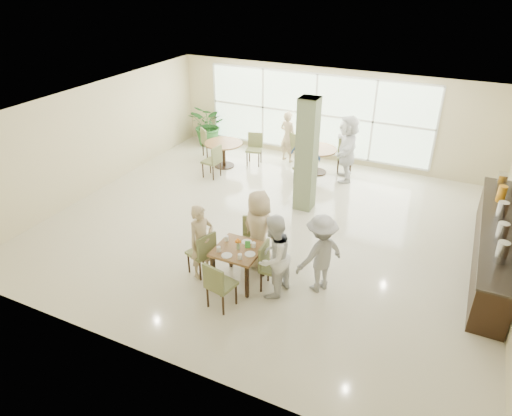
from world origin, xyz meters
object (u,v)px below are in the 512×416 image
at_px(main_table, 238,253).
at_px(teen_standing, 320,254).
at_px(round_table_right, 317,154).
at_px(buffet_counter, 495,241).
at_px(teen_right, 273,257).
at_px(adult_standing, 288,137).
at_px(adult_a, 305,156).
at_px(adult_b, 347,148).
at_px(teen_far, 259,230).
at_px(potted_plant, 209,125).
at_px(teen_left, 202,242).
at_px(round_table_left, 224,148).

relative_size(main_table, teen_standing, 0.55).
height_order(main_table, round_table_right, same).
height_order(main_table, buffet_counter, buffet_counter).
distance_m(teen_right, adult_standing, 6.50).
xyz_separation_m(adult_a, adult_b, (0.97, 0.68, 0.16)).
height_order(teen_standing, adult_a, teen_standing).
height_order(teen_far, adult_a, teen_far).
bearing_deg(teen_standing, round_table_right, -127.50).
bearing_deg(teen_standing, main_table, -39.13).
relative_size(teen_standing, adult_b, 0.83).
bearing_deg(adult_b, teen_right, -13.59).
relative_size(potted_plant, teen_left, 0.90).
bearing_deg(adult_a, teen_standing, -56.45).
relative_size(teen_far, adult_b, 0.89).
xyz_separation_m(round_table_right, teen_left, (-0.41, -5.69, 0.18)).
relative_size(teen_right, teen_standing, 1.05).
relative_size(round_table_left, teen_standing, 0.72).
bearing_deg(teen_left, adult_standing, 27.14).
bearing_deg(round_table_left, adult_b, 10.24).
bearing_deg(adult_standing, round_table_left, 56.04).
xyz_separation_m(buffet_counter, potted_plant, (-8.71, 3.52, 0.14)).
bearing_deg(round_table_left, potted_plant, 133.46).
bearing_deg(buffet_counter, teen_far, -154.45).
xyz_separation_m(round_table_left, teen_left, (2.26, -4.94, 0.19)).
distance_m(teen_standing, adult_standing, 6.31).
bearing_deg(teen_left, round_table_left, 45.23).
distance_m(round_table_right, teen_left, 5.71).
height_order(round_table_right, potted_plant, potted_plant).
distance_m(adult_b, adult_standing, 2.09).
distance_m(teen_standing, adult_a, 4.73).
relative_size(round_table_left, adult_standing, 0.72).
xyz_separation_m(main_table, adult_standing, (-1.44, 6.07, 0.14)).
bearing_deg(teen_left, round_table_right, 16.51).
relative_size(buffet_counter, adult_a, 3.01).
bearing_deg(main_table, round_table_right, 93.33).
bearing_deg(round_table_right, adult_a, -96.54).
height_order(round_table_right, teen_standing, teen_standing).
bearing_deg(round_table_right, adult_b, -6.75).
height_order(potted_plant, teen_right, teen_right).
relative_size(potted_plant, adult_b, 0.74).
height_order(buffet_counter, adult_a, buffet_counter).
height_order(main_table, teen_right, teen_right).
xyz_separation_m(round_table_right, potted_plant, (-3.99, 0.65, 0.11)).
bearing_deg(adult_a, potted_plant, 170.16).
distance_m(round_table_left, potted_plant, 1.92).
relative_size(buffet_counter, adult_b, 2.51).
xyz_separation_m(main_table, adult_a, (-0.41, 4.81, 0.14)).
height_order(teen_left, adult_a, adult_a).
height_order(round_table_left, teen_far, teen_far).
bearing_deg(teen_right, round_table_left, -134.03).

